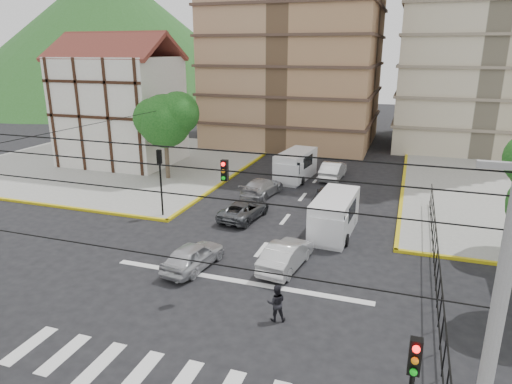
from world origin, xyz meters
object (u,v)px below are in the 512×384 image
at_px(traffic_light_nw, 160,172).
at_px(car_silver_front_left, 193,256).
at_px(van_right_lane, 334,217).
at_px(pedestrian_crosswalk, 276,303).
at_px(van_left_lane, 295,166).
at_px(car_white_front_right, 286,255).

relative_size(traffic_light_nw, car_silver_front_left, 1.09).
height_order(van_right_lane, pedestrian_crosswalk, van_right_lane).
xyz_separation_m(traffic_light_nw, van_left_lane, (6.05, 11.65, -1.95)).
bearing_deg(car_silver_front_left, van_right_lane, -123.78).
bearing_deg(pedestrian_crosswalk, van_right_lane, -113.31).
distance_m(van_right_lane, van_left_lane, 12.19).
xyz_separation_m(traffic_light_nw, car_silver_front_left, (5.23, -6.03, -2.43)).
relative_size(van_right_lane, pedestrian_crosswalk, 3.35).
height_order(car_white_front_right, pedestrian_crosswalk, pedestrian_crosswalk).
bearing_deg(van_right_lane, car_white_front_right, -104.01).
xyz_separation_m(car_white_front_right, pedestrian_crosswalk, (0.87, -4.70, 0.09)).
xyz_separation_m(car_silver_front_left, car_white_front_right, (4.43, 1.56, 0.02)).
xyz_separation_m(van_left_lane, pedestrian_crosswalk, (4.48, -20.82, -0.36)).
relative_size(traffic_light_nw, pedestrian_crosswalk, 2.76).
bearing_deg(van_right_lane, traffic_light_nw, -174.10).
bearing_deg(traffic_light_nw, pedestrian_crosswalk, -41.06).
relative_size(van_left_lane, pedestrian_crosswalk, 3.46).
xyz_separation_m(car_silver_front_left, pedestrian_crosswalk, (5.30, -3.14, 0.11)).
xyz_separation_m(traffic_light_nw, van_right_lane, (11.20, 0.60, -1.96)).
distance_m(van_left_lane, car_silver_front_left, 17.70).
height_order(traffic_light_nw, van_left_lane, traffic_light_nw).
xyz_separation_m(van_right_lane, car_silver_front_left, (-5.97, -6.63, -0.46)).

